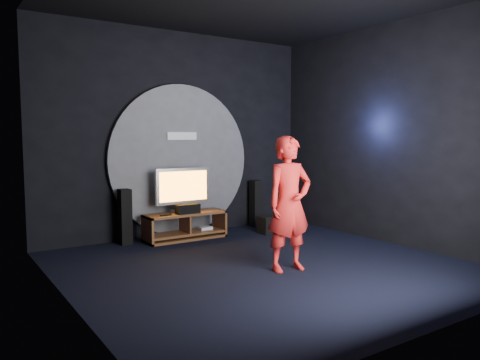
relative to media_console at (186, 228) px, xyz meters
name	(u,v)px	position (x,y,z in m)	size (l,w,h in m)	color
floor	(264,266)	(0.12, -2.05, -0.20)	(5.00, 5.00, 0.00)	black
back_wall	(179,134)	(0.12, 0.45, 1.55)	(5.00, 0.04, 3.50)	black
front_wall	(441,132)	(0.12, -4.55, 1.55)	(5.00, 0.04, 3.50)	black
left_wall	(64,133)	(-2.38, -2.05, 1.55)	(0.04, 5.00, 3.50)	black
right_wall	(392,134)	(2.62, -2.05, 1.55)	(0.04, 5.00, 3.50)	black
wall_disc_panel	(181,160)	(0.12, 0.39, 1.11)	(2.60, 0.11, 2.60)	#515156
media_console	(186,228)	(0.00, 0.00, 0.00)	(1.38, 0.45, 0.45)	brown
tv	(183,188)	(-0.01, 0.07, 0.66)	(0.97, 0.22, 0.74)	#A3A4AA
center_speaker	(188,209)	(-0.01, -0.10, 0.33)	(0.40, 0.15, 0.15)	black
remote	(166,215)	(-0.41, -0.12, 0.27)	(0.18, 0.05, 0.02)	black
tower_speaker_left	(125,217)	(-0.97, 0.20, 0.25)	(0.18, 0.20, 0.88)	black
tower_speaker_right	(256,203)	(1.62, 0.25, 0.25)	(0.18, 0.20, 0.88)	black
subwoofer	(268,225)	(1.42, -0.39, -0.04)	(0.28, 0.28, 0.31)	black
player	(289,204)	(0.28, -2.36, 0.67)	(0.63, 0.41, 1.72)	red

